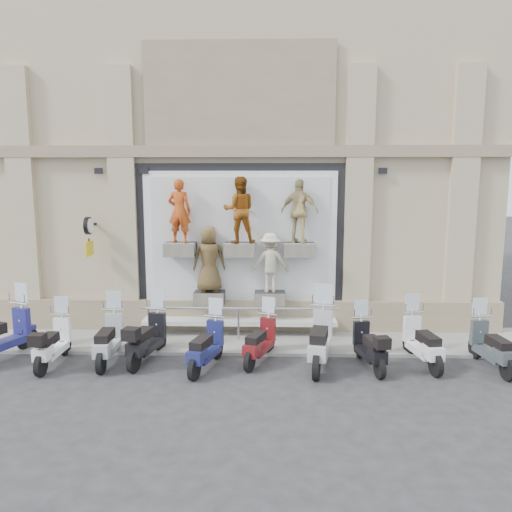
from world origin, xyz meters
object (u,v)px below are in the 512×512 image
(scooter_b, at_px, (52,334))
(scooter_g, at_px, (320,329))
(scooter_f, at_px, (260,332))
(scooter_h, at_px, (369,337))
(guard_rail, at_px, (238,325))
(scooter_e, at_px, (206,337))
(scooter_i, at_px, (423,333))
(scooter_c, at_px, (108,330))
(clock_sign_bracket, at_px, (89,231))
(scooter_d, at_px, (147,329))
(scooter_j, at_px, (492,337))

(scooter_b, relative_size, scooter_g, 0.83)
(scooter_f, bearing_deg, scooter_h, 13.71)
(guard_rail, height_order, scooter_e, scooter_e)
(scooter_e, xyz_separation_m, scooter_i, (4.82, 0.36, 0.02))
(scooter_i, bearing_deg, scooter_e, 175.81)
(scooter_c, height_order, scooter_f, scooter_c)
(guard_rail, relative_size, clock_sign_bracket, 4.96)
(scooter_d, bearing_deg, scooter_g, 8.53)
(guard_rail, height_order, scooter_j, scooter_j)
(clock_sign_bracket, distance_m, scooter_d, 3.33)
(scooter_f, distance_m, scooter_g, 1.37)
(scooter_c, distance_m, scooter_f, 3.45)
(scooter_c, height_order, scooter_g, scooter_g)
(clock_sign_bracket, height_order, scooter_h, clock_sign_bracket)
(scooter_f, bearing_deg, scooter_e, -138.91)
(guard_rail, bearing_deg, scooter_i, -18.73)
(scooter_d, height_order, scooter_g, scooter_g)
(guard_rail, xyz_separation_m, scooter_i, (4.22, -1.43, 0.29))
(scooter_e, bearing_deg, scooter_f, 36.28)
(scooter_d, bearing_deg, scooter_j, 9.71)
(scooter_g, bearing_deg, scooter_c, -170.47)
(scooter_g, bearing_deg, scooter_i, 14.51)
(scooter_c, bearing_deg, scooter_e, -12.24)
(scooter_e, bearing_deg, scooter_c, -173.05)
(scooter_c, bearing_deg, scooter_f, -1.94)
(scooter_f, bearing_deg, clock_sign_bracket, 178.16)
(clock_sign_bracket, bearing_deg, scooter_b, -94.41)
(scooter_e, bearing_deg, scooter_i, 19.66)
(scooter_i, bearing_deg, scooter_g, 175.08)
(scooter_i, bearing_deg, scooter_h, -179.76)
(scooter_h, bearing_deg, guard_rail, 141.99)
(scooter_g, bearing_deg, scooter_d, -172.15)
(scooter_e, distance_m, scooter_h, 3.60)
(clock_sign_bracket, height_order, scooter_f, clock_sign_bracket)
(clock_sign_bracket, xyz_separation_m, scooter_f, (4.47, -1.81, -2.10))
(scooter_b, bearing_deg, clock_sign_bracket, 85.36)
(clock_sign_bracket, bearing_deg, scooter_e, -34.38)
(scooter_f, relative_size, scooter_g, 0.81)
(clock_sign_bracket, bearing_deg, scooter_h, -16.82)
(guard_rail, height_order, scooter_i, scooter_i)
(scooter_e, distance_m, scooter_i, 4.83)
(clock_sign_bracket, xyz_separation_m, scooter_d, (1.90, -1.83, -2.04))
(clock_sign_bracket, bearing_deg, scooter_j, -12.29)
(scooter_g, bearing_deg, clock_sign_bracket, 171.61)
(scooter_i, relative_size, scooter_j, 1.03)
(scooter_c, bearing_deg, clock_sign_bracket, 114.40)
(scooter_g, xyz_separation_m, scooter_i, (2.30, 0.14, -0.12))
(clock_sign_bracket, xyz_separation_m, scooter_h, (6.90, -2.08, -2.10))
(scooter_e, bearing_deg, scooter_g, 20.32)
(clock_sign_bracket, relative_size, scooter_h, 0.59)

